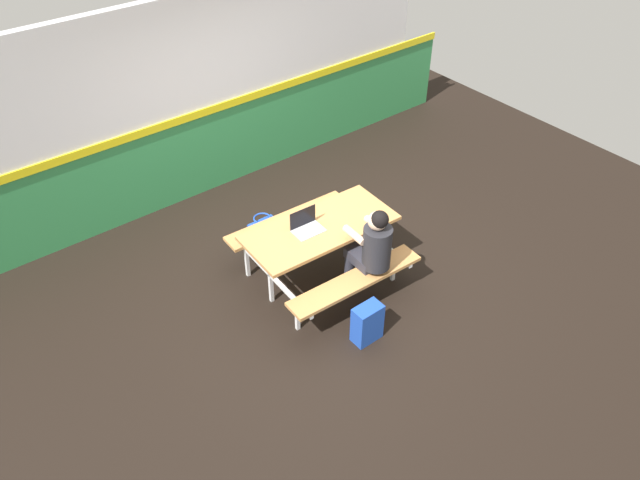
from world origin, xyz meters
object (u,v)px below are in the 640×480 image
tote_bag_bright (263,233)px  student_nearer (372,247)px  backpack_dark (367,323)px  laptop_silver (307,226)px  picnic_table_main (320,238)px

tote_bag_bright → student_nearer: bearing=-73.5°
tote_bag_bright → backpack_dark: bearing=-90.3°
laptop_silver → backpack_dark: (-0.05, -1.06, -0.57)m
student_nearer → tote_bag_bright: student_nearer is taller
student_nearer → laptop_silver: size_ratio=3.66×
backpack_dark → tote_bag_bright: (0.01, 1.87, -0.02)m
student_nearer → tote_bag_bright: 1.58m
student_nearer → tote_bag_bright: bearing=106.5°
laptop_silver → picnic_table_main: bearing=-16.7°
picnic_table_main → laptop_silver: laptop_silver is taller
student_nearer → backpack_dark: size_ratio=2.74×
picnic_table_main → student_nearer: (0.24, -0.57, 0.13)m
picnic_table_main → backpack_dark: bearing=-100.9°
student_nearer → backpack_dark: bearing=-134.3°
student_nearer → laptop_silver: bearing=122.1°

